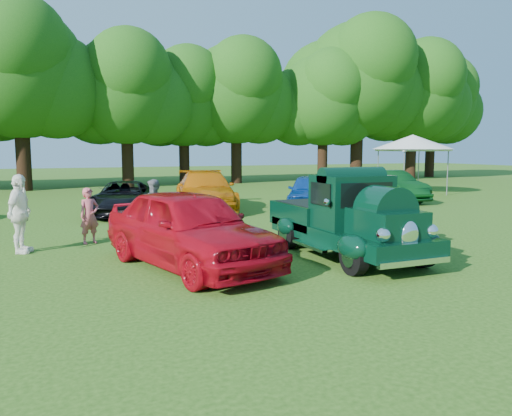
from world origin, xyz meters
name	(u,v)px	position (x,y,z in m)	size (l,w,h in m)	color
ground	(268,262)	(0.00, 0.00, 0.00)	(120.00, 120.00, 0.00)	#214610
hero_pickup	(346,221)	(1.96, -0.12, 0.84)	(2.31, 4.96, 1.94)	black
red_convertible	(189,228)	(-1.78, 0.18, 0.85)	(2.01, 5.00, 1.71)	#9E0613
back_car_black	(124,198)	(-1.84, 9.55, 0.64)	(2.14, 4.64, 1.29)	black
back_car_orange	(205,191)	(1.43, 9.55, 0.81)	(2.27, 5.57, 1.62)	#C36506
back_car_blue	(310,192)	(5.62, 8.28, 0.73)	(1.73, 4.30, 1.46)	navy
back_car_green	(391,186)	(10.77, 9.56, 0.74)	(1.58, 4.52, 1.49)	black
spectator_pink	(89,216)	(-3.54, 3.84, 0.75)	(0.55, 0.36, 1.51)	#BC4D58
spectator_grey	(155,207)	(-1.63, 4.65, 0.82)	(0.80, 0.62, 1.64)	slate
spectator_white	(20,214)	(-5.20, 3.19, 0.97)	(1.13, 0.47, 1.93)	white
canopy_tent	(413,143)	(14.41, 12.44, 2.88)	(4.90, 4.90, 3.31)	silver
tree_line	(105,80)	(-0.81, 23.98, 6.92)	(63.80, 10.51, 12.16)	black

